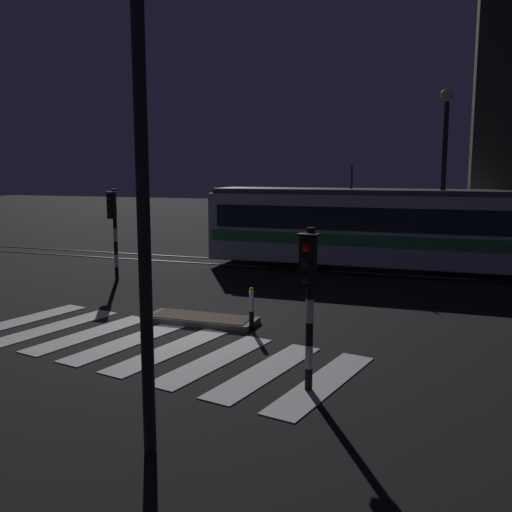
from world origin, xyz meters
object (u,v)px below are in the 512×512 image
Objects in this scene: tram at (413,229)px; bollard_island_edge at (252,309)px; traffic_light_corner_far_left at (113,221)px; street_lamp_near_kerb at (131,130)px; street_lamp_trackside_right at (444,160)px; traffic_light_corner_near_right at (309,286)px.

bollard_island_edge is at bearing -108.06° from tram.
traffic_light_corner_far_left is 0.20× the size of tram.
street_lamp_near_kerb is 1.05× the size of street_lamp_trackside_right.
traffic_light_corner_near_right is at bearing -93.57° from tram.
traffic_light_corner_far_left is 2.99× the size of bollard_island_edge.
street_lamp_near_kerb is at bearing -115.78° from traffic_light_corner_near_right.
traffic_light_corner_near_right is 0.44× the size of street_lamp_trackside_right.
traffic_light_corner_near_right is 2.71× the size of bollard_island_edge.
tram is (2.36, 16.31, -2.76)m from street_lamp_near_kerb.
street_lamp_trackside_right is (1.85, 12.44, 2.36)m from traffic_light_corner_near_right.
traffic_light_corner_near_right reaches higher than bollard_island_edge.
bollard_island_edge is (6.94, -4.51, -1.63)m from traffic_light_corner_far_left.
traffic_light_corner_far_left is 1.10× the size of traffic_light_corner_near_right.
traffic_light_corner_far_left is 11.33m from tram.
street_lamp_near_kerb is at bearing -55.29° from traffic_light_corner_far_left.
traffic_light_corner_near_right is 4.36m from street_lamp_near_kerb.
street_lamp_near_kerb is (7.73, -11.15, 2.32)m from traffic_light_corner_far_left.
traffic_light_corner_near_right is at bearing -55.94° from bollard_island_edge.
traffic_light_corner_far_left is 8.43m from bollard_island_edge.
street_lamp_near_kerb is (-1.54, -3.19, 2.53)m from traffic_light_corner_near_right.
bollard_island_edge is at bearing 124.06° from traffic_light_corner_near_right.
street_lamp_trackside_right is 6.11× the size of bollard_island_edge.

